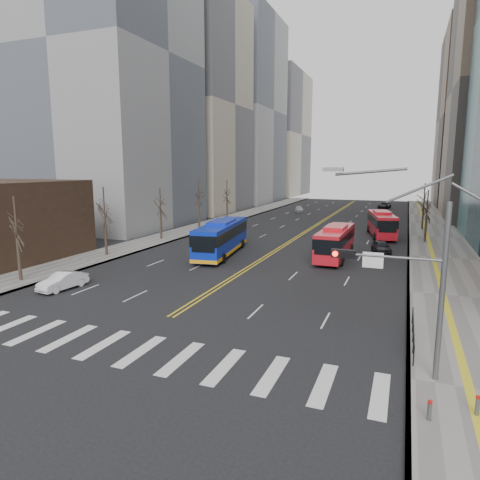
% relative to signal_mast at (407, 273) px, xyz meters
% --- Properties ---
extents(ground, '(220.00, 220.00, 0.00)m').
position_rel_signal_mast_xyz_m(ground, '(-13.77, -2.00, -4.86)').
color(ground, black).
extents(sidewalk_right, '(7.00, 130.00, 0.15)m').
position_rel_signal_mast_xyz_m(sidewalk_right, '(3.73, 43.00, -4.78)').
color(sidewalk_right, slate).
rests_on(sidewalk_right, ground).
extents(sidewalk_left, '(5.00, 130.00, 0.15)m').
position_rel_signal_mast_xyz_m(sidewalk_left, '(-30.27, 43.00, -4.78)').
color(sidewalk_left, slate).
rests_on(sidewalk_left, ground).
extents(crosswalk, '(26.70, 4.00, 0.01)m').
position_rel_signal_mast_xyz_m(crosswalk, '(-13.77, -2.00, -4.85)').
color(crosswalk, silver).
rests_on(crosswalk, ground).
extents(centerline, '(0.55, 100.00, 0.01)m').
position_rel_signal_mast_xyz_m(centerline, '(-13.77, 53.00, -4.85)').
color(centerline, gold).
rests_on(centerline, ground).
extents(office_towers, '(83.00, 134.00, 58.00)m').
position_rel_signal_mast_xyz_m(office_towers, '(-13.64, 66.51, 19.07)').
color(office_towers, gray).
rests_on(office_towers, ground).
extents(signal_mast, '(5.37, 0.37, 9.39)m').
position_rel_signal_mast_xyz_m(signal_mast, '(0.00, 0.00, 0.00)').
color(signal_mast, slate).
rests_on(signal_mast, ground).
extents(pedestrian_railing, '(0.06, 6.06, 1.02)m').
position_rel_signal_mast_xyz_m(pedestrian_railing, '(0.53, 4.00, -4.03)').
color(pedestrian_railing, black).
rests_on(pedestrian_railing, sidewalk_right).
extents(bollards, '(2.87, 3.17, 0.78)m').
position_rel_signal_mast_xyz_m(bollards, '(2.50, -2.16, -4.30)').
color(bollards, slate).
rests_on(bollards, sidewalk_right).
extents(street_trees, '(35.20, 47.20, 7.60)m').
position_rel_signal_mast_xyz_m(street_trees, '(-20.94, 32.55, 0.02)').
color(street_trees, black).
rests_on(street_trees, ground).
extents(blue_bus, '(4.50, 13.13, 3.73)m').
position_rel_signal_mast_xyz_m(blue_bus, '(-18.64, 22.28, -2.90)').
color(blue_bus, '#0C28BE').
rests_on(blue_bus, ground).
extents(red_bus_near, '(2.84, 10.81, 3.43)m').
position_rel_signal_mast_xyz_m(red_bus_near, '(-6.85, 24.75, -2.95)').
color(red_bus_near, red).
rests_on(red_bus_near, ground).
extents(red_bus_far, '(4.63, 11.38, 3.52)m').
position_rel_signal_mast_xyz_m(red_bus_far, '(-3.20, 41.26, -2.90)').
color(red_bus_far, red).
rests_on(red_bus_far, ground).
extents(car_white, '(1.90, 4.16, 1.32)m').
position_rel_signal_mast_xyz_m(car_white, '(-24.76, 5.47, -4.19)').
color(car_white, white).
rests_on(car_white, ground).
extents(car_dark_mid, '(2.69, 4.40, 1.40)m').
position_rel_signal_mast_xyz_m(car_dark_mid, '(-2.50, 29.37, -4.16)').
color(car_dark_mid, black).
rests_on(car_dark_mid, ground).
extents(car_silver, '(2.69, 4.47, 1.21)m').
position_rel_signal_mast_xyz_m(car_silver, '(-21.27, 68.82, -4.25)').
color(car_silver, '#9E9FA3').
rests_on(car_silver, ground).
extents(car_dark_far, '(2.89, 5.21, 1.38)m').
position_rel_signal_mast_xyz_m(car_dark_far, '(-4.87, 84.10, -4.17)').
color(car_dark_far, black).
rests_on(car_dark_far, ground).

